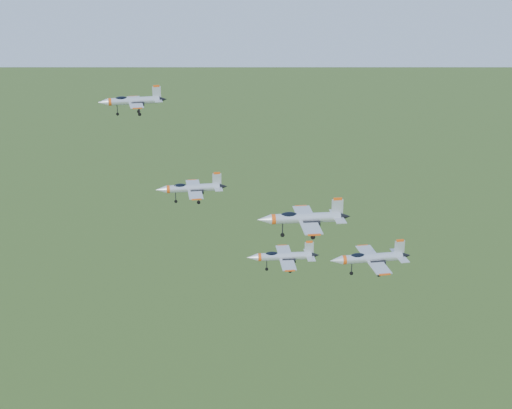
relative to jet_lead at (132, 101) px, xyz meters
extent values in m
cylinder|color=silver|center=(0.33, -0.01, -0.03)|extent=(8.44, 1.48, 1.21)
cone|color=silver|center=(-4.70, 0.15, -0.03)|extent=(1.72, 1.27, 1.21)
cone|color=black|center=(5.19, -0.16, -0.03)|extent=(1.34, 1.07, 1.03)
ellipsoid|color=black|center=(-1.72, 0.05, 0.43)|extent=(2.08, 0.94, 0.77)
cube|color=silver|center=(0.44, -2.63, -0.26)|extent=(2.28, 4.17, 0.13)
cube|color=silver|center=(0.60, 2.60, -0.26)|extent=(2.28, 4.17, 0.13)
cube|color=silver|center=(4.16, -0.13, 1.23)|extent=(1.40, 0.16, 1.96)
cube|color=#E04C0F|center=(4.16, -0.13, 2.26)|extent=(1.03, 0.16, 0.33)
cylinder|color=silver|center=(8.02, -10.19, -12.66)|extent=(8.65, 2.16, 1.24)
cone|color=silver|center=(2.91, -9.63, -12.66)|extent=(1.84, 1.42, 1.24)
cone|color=black|center=(12.94, -10.73, -12.66)|extent=(1.44, 1.19, 1.05)
ellipsoid|color=black|center=(5.94, -9.96, -12.19)|extent=(2.18, 1.11, 0.79)
cube|color=silver|center=(7.92, -12.86, -12.90)|extent=(2.63, 4.40, 0.13)
cube|color=silver|center=(8.50, -7.56, -12.90)|extent=(2.63, 4.40, 0.13)
cube|color=silver|center=(11.90, -10.62, -11.37)|extent=(1.43, 0.27, 2.00)
cube|color=#E04C0F|center=(11.90, -10.62, -10.32)|extent=(1.06, 0.25, 0.33)
cylinder|color=silver|center=(20.79, -28.98, -12.07)|extent=(10.02, 3.01, 1.43)
cone|color=silver|center=(14.92, -28.02, -12.07)|extent=(2.19, 1.73, 1.43)
cone|color=black|center=(26.45, -29.91, -12.07)|extent=(1.72, 1.45, 1.22)
ellipsoid|color=black|center=(18.40, -28.59, -11.53)|extent=(2.56, 1.41, 0.91)
cube|color=silver|center=(20.51, -32.07, -12.35)|extent=(3.28, 5.20, 0.15)
cube|color=silver|center=(21.51, -25.97, -12.35)|extent=(3.28, 5.20, 0.15)
cube|color=silver|center=(25.26, -29.71, -10.58)|extent=(1.65, 0.40, 2.32)
cube|color=#E04C0F|center=(25.26, -29.71, -9.37)|extent=(1.22, 0.35, 0.39)
cylinder|color=silver|center=(26.32, -2.18, -30.48)|extent=(10.19, 3.22, 1.46)
cone|color=silver|center=(20.36, -1.11, -30.48)|extent=(2.25, 1.79, 1.46)
cone|color=black|center=(32.06, -3.21, -30.48)|extent=(1.77, 1.50, 1.24)
ellipsoid|color=black|center=(23.89, -1.74, -29.93)|extent=(2.61, 1.47, 0.93)
cube|color=silver|center=(25.98, -5.31, -30.76)|extent=(3.41, 5.31, 0.16)
cube|color=silver|center=(27.10, 0.87, -30.76)|extent=(3.41, 5.31, 0.16)
cube|color=silver|center=(30.85, -3.00, -28.96)|extent=(1.68, 0.43, 2.36)
cube|color=#E04C0F|center=(30.85, -3.00, -27.73)|extent=(1.24, 0.37, 0.39)
cylinder|color=silver|center=(33.14, -25.40, -21.36)|extent=(9.72, 2.34, 1.39)
cone|color=silver|center=(27.39, -24.83, -21.36)|extent=(2.05, 1.58, 1.39)
cone|color=black|center=(38.67, -25.96, -21.36)|extent=(1.61, 1.33, 1.18)
ellipsoid|color=black|center=(30.80, -25.17, -20.84)|extent=(2.44, 1.23, 0.88)
cube|color=silver|center=(33.05, -28.40, -21.63)|extent=(2.92, 4.93, 0.15)
cube|color=silver|center=(33.65, -22.44, -21.63)|extent=(2.92, 4.93, 0.15)
cube|color=silver|center=(37.50, -25.84, -19.92)|extent=(1.61, 0.29, 2.25)
cube|color=#E04C0F|center=(37.50, -25.84, -18.74)|extent=(1.19, 0.27, 0.37)
camera|label=1|loc=(-10.76, -117.96, 24.85)|focal=50.00mm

